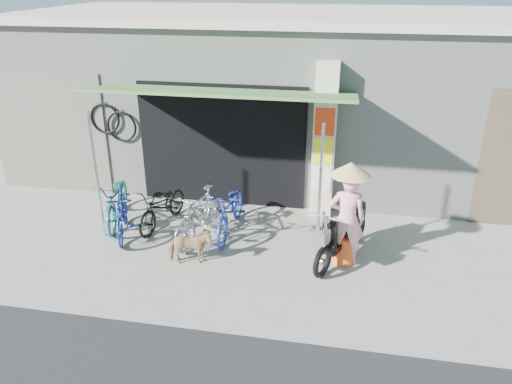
% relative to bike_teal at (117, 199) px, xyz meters
% --- Properties ---
extents(ground, '(80.00, 80.00, 0.00)m').
position_rel_bike_teal_xyz_m(ground, '(2.97, -1.34, -0.47)').
color(ground, gray).
rests_on(ground, ground).
extents(bicycle_shop, '(12.30, 5.30, 3.66)m').
position_rel_bike_teal_xyz_m(bicycle_shop, '(2.97, 3.75, 1.37)').
color(bicycle_shop, '#A0A69E').
rests_on(bicycle_shop, ground).
extents(shop_pillar, '(0.42, 0.44, 3.00)m').
position_rel_bike_teal_xyz_m(shop_pillar, '(3.82, 1.10, 1.03)').
color(shop_pillar, beige).
rests_on(shop_pillar, ground).
extents(awning, '(4.60, 1.88, 2.72)m').
position_rel_bike_teal_xyz_m(awning, '(2.07, 0.28, 2.05)').
color(awning, '#406D31').
rests_on(awning, ground).
extents(neighbour_left, '(2.60, 0.06, 2.60)m').
position_rel_bike_teal_xyz_m(neighbour_left, '(-2.03, 1.25, 0.83)').
color(neighbour_left, '#6B665B').
rests_on(neighbour_left, ground).
extents(bike_teal, '(1.05, 1.88, 0.93)m').
position_rel_bike_teal_xyz_m(bike_teal, '(0.00, 0.00, 0.00)').
color(bike_teal, '#166359').
rests_on(bike_teal, ground).
extents(bike_blue, '(0.90, 1.55, 0.90)m').
position_rel_bike_teal_xyz_m(bike_blue, '(0.32, -0.51, -0.02)').
color(bike_blue, navy).
rests_on(bike_blue, ground).
extents(bike_black, '(0.84, 1.62, 0.81)m').
position_rel_bike_teal_xyz_m(bike_black, '(0.91, 0.01, -0.06)').
color(bike_black, black).
rests_on(bike_black, ground).
extents(bike_silver, '(0.92, 1.70, 0.98)m').
position_rel_bike_teal_xyz_m(bike_silver, '(1.78, -0.40, 0.02)').
color(bike_silver, '#B6B5BA').
rests_on(bike_silver, ground).
extents(bike_navy, '(0.64, 1.78, 0.93)m').
position_rel_bike_teal_xyz_m(bike_navy, '(2.25, -0.04, -0.00)').
color(bike_navy, '#223A9C').
rests_on(bike_navy, ground).
extents(street_dog, '(0.80, 0.53, 0.62)m').
position_rel_bike_teal_xyz_m(street_dog, '(1.82, -1.23, -0.16)').
color(street_dog, tan).
rests_on(street_dog, ground).
extents(moped, '(0.94, 1.78, 1.07)m').
position_rel_bike_teal_xyz_m(moped, '(4.29, -0.55, 0.02)').
color(moped, black).
rests_on(moped, ground).
extents(nun, '(0.64, 0.64, 1.79)m').
position_rel_bike_teal_xyz_m(nun, '(4.33, -0.70, 0.41)').
color(nun, '#FAA8B4').
rests_on(nun, ground).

